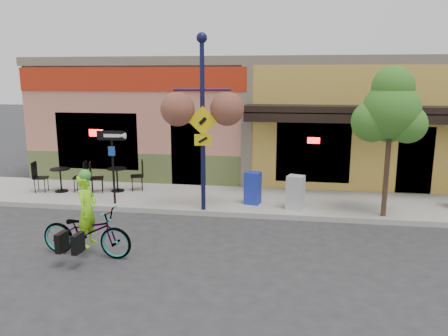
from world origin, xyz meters
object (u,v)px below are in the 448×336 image
object	(u,v)px
bicycle	(87,232)
one_way_sign	(113,168)
street_tree	(389,142)
newspaper_box_grey	(295,192)
newspaper_box_blue	(253,188)
building	(280,115)
lamp_post	(203,124)
cyclist_rider	(88,221)

from	to	relation	value
bicycle	one_way_sign	bearing A→B (deg)	16.80
one_way_sign	street_tree	xyz separation A→B (m)	(7.64, -0.02, 0.92)
one_way_sign	newspaper_box_grey	distance (m)	5.32
newspaper_box_blue	bicycle	bearing A→B (deg)	-114.70
building	street_tree	xyz separation A→B (m)	(3.00, -6.68, -0.09)
newspaper_box_grey	bicycle	bearing A→B (deg)	-123.08
one_way_sign	newspaper_box_blue	bearing A→B (deg)	5.68
one_way_sign	newspaper_box_grey	bearing A→B (deg)	0.14
one_way_sign	street_tree	bearing A→B (deg)	-2.91
bicycle	lamp_post	world-z (taller)	lamp_post
lamp_post	building	bearing A→B (deg)	61.42
lamp_post	one_way_sign	bearing A→B (deg)	163.15
bicycle	lamp_post	distance (m)	4.27
cyclist_rider	one_way_sign	xyz separation A→B (m)	(-0.83, 3.42, 0.45)
bicycle	one_way_sign	distance (m)	3.57
newspaper_box_blue	one_way_sign	bearing A→B (deg)	-157.21
building	one_way_sign	world-z (taller)	building
newspaper_box_grey	newspaper_box_blue	bearing A→B (deg)	-177.40
one_way_sign	newspaper_box_grey	world-z (taller)	one_way_sign
newspaper_box_blue	street_tree	xyz separation A→B (m)	(3.60, -0.62, 1.53)
cyclist_rider	lamp_post	distance (m)	4.14
one_way_sign	street_tree	world-z (taller)	street_tree
building	bicycle	distance (m)	10.92
lamp_post	newspaper_box_blue	xyz separation A→B (m)	(1.32, 0.79, -1.94)
lamp_post	cyclist_rider	bearing A→B (deg)	-133.15
cyclist_rider	newspaper_box_grey	xyz separation A→B (m)	(4.44, 3.69, -0.16)
building	one_way_sign	distance (m)	8.18
building	bicycle	world-z (taller)	building
lamp_post	street_tree	world-z (taller)	lamp_post
cyclist_rider	lamp_post	size ratio (longest dim) A/B	0.33
bicycle	newspaper_box_grey	distance (m)	5.81
one_way_sign	newspaper_box_blue	distance (m)	4.13
lamp_post	one_way_sign	world-z (taller)	lamp_post
bicycle	newspaper_box_blue	size ratio (longest dim) A/B	2.17
newspaper_box_grey	street_tree	bearing A→B (deg)	10.63
newspaper_box_blue	street_tree	distance (m)	3.96
newspaper_box_blue	street_tree	world-z (taller)	street_tree
bicycle	cyclist_rider	xyz separation A→B (m)	(0.05, 0.00, 0.24)
building	newspaper_box_blue	size ratio (longest dim) A/B	19.07
lamp_post	street_tree	xyz separation A→B (m)	(4.92, 0.17, -0.41)
cyclist_rider	one_way_sign	distance (m)	3.54
street_tree	building	bearing A→B (deg)	114.15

